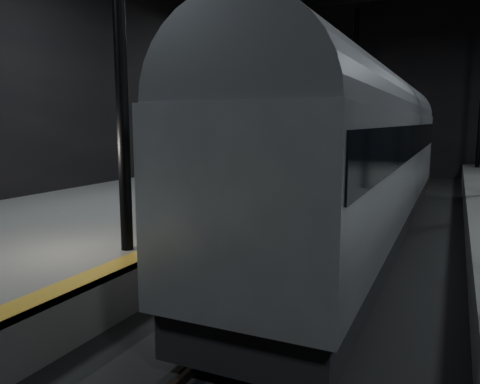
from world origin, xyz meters
The scene contains 6 objects.
ground centered at (0.00, 0.00, 0.00)m, with size 44.00×44.00×0.00m, color black.
platform_left centered at (-7.50, 0.00, 0.50)m, with size 9.00×43.80×1.00m, color #585856.
tactile_strip centered at (-3.25, 0.00, 1.00)m, with size 0.50×43.80×0.01m, color olive.
track centered at (0.00, 0.00, 0.07)m, with size 2.40×43.00×0.24m.
train centered at (0.00, 3.13, 2.95)m, with size 2.96×19.75×5.28m.
woman centered at (-4.75, -1.71, 1.94)m, with size 0.69×0.45×1.89m, color #96785C.
Camera 1 is at (2.57, -11.94, 3.74)m, focal length 35.00 mm.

